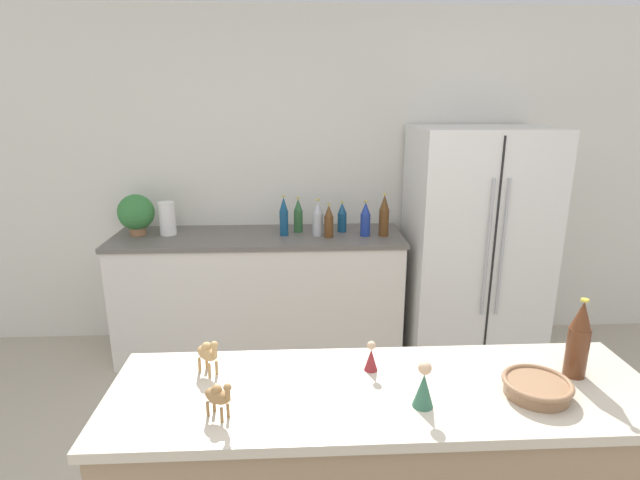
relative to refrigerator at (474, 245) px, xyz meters
name	(u,v)px	position (x,y,z in m)	size (l,w,h in m)	color
wall_back	(312,181)	(-1.18, 0.41, 0.42)	(8.00, 0.06, 2.55)	silver
back_counter	(260,294)	(-1.59, 0.08, -0.39)	(2.11, 0.63, 0.93)	silver
refrigerator	(474,245)	(0.00, 0.00, 0.00)	(0.95, 0.74, 1.71)	white
potted_plant	(136,213)	(-2.48, 0.12, 0.24)	(0.26, 0.26, 0.30)	#9E6B47
paper_towel_roll	(167,218)	(-2.25, 0.12, 0.20)	(0.12, 0.12, 0.24)	white
back_bottle_0	(298,216)	(-1.30, 0.15, 0.20)	(0.07, 0.07, 0.26)	#2D6033
back_bottle_1	(284,217)	(-1.40, 0.05, 0.22)	(0.06, 0.06, 0.29)	navy
back_bottle_2	(318,218)	(-1.16, 0.04, 0.21)	(0.08, 0.08, 0.27)	#B2B7BC
back_bottle_3	(365,219)	(-0.81, 0.01, 0.20)	(0.07, 0.07, 0.26)	navy
back_bottle_4	(384,216)	(-0.68, 0.01, 0.23)	(0.07, 0.07, 0.31)	brown
back_bottle_5	(342,217)	(-0.97, 0.14, 0.19)	(0.07, 0.07, 0.23)	navy
back_bottle_6	(329,221)	(-1.08, -0.01, 0.19)	(0.07, 0.07, 0.24)	brown
wine_bottle	(579,340)	(-0.33, -1.93, 0.23)	(0.08, 0.08, 0.29)	#562D19
fruit_bowl	(537,387)	(-0.52, -2.05, 0.12)	(0.23, 0.23, 0.06)	#8C6647
camel_figurine	(218,396)	(-1.56, -2.11, 0.17)	(0.10, 0.09, 0.13)	olive
camel_figurine_second	(208,352)	(-1.64, -1.85, 0.17)	(0.10, 0.11, 0.14)	tan
wise_man_figurine_crimson	(371,358)	(-1.05, -1.86, 0.14)	(0.05, 0.05, 0.12)	maroon
wise_man_figurine_purple	(424,387)	(-0.91, -2.09, 0.16)	(0.07, 0.07, 0.16)	#33664C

